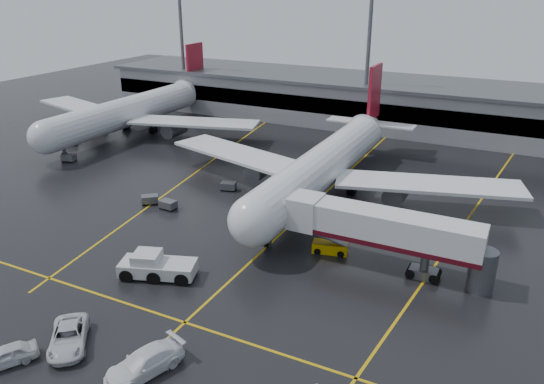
% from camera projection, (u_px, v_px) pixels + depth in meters
% --- Properties ---
extents(ground, '(220.00, 220.00, 0.00)m').
position_uv_depth(ground, '(295.00, 221.00, 61.60)').
color(ground, black).
rests_on(ground, ground).
extents(apron_line_centre, '(0.25, 90.00, 0.02)m').
position_uv_depth(apron_line_centre, '(295.00, 221.00, 61.60)').
color(apron_line_centre, gold).
rests_on(apron_line_centre, ground).
extents(apron_line_stop, '(60.00, 0.25, 0.02)m').
position_uv_depth(apron_line_stop, '(185.00, 322.00, 43.35)').
color(apron_line_stop, gold).
rests_on(apron_line_stop, ground).
extents(apron_line_left, '(9.99, 69.35, 0.02)m').
position_uv_depth(apron_line_left, '(200.00, 170.00, 78.19)').
color(apron_line_left, gold).
rests_on(apron_line_left, ground).
extents(apron_line_right, '(7.57, 69.64, 0.02)m').
position_uv_depth(apron_line_right, '(469.00, 218.00, 62.42)').
color(apron_line_right, gold).
rests_on(apron_line_right, ground).
extents(terminal, '(122.00, 19.00, 8.60)m').
position_uv_depth(terminal, '(400.00, 104.00, 99.74)').
color(terminal, gray).
rests_on(terminal, ground).
extents(light_mast_left, '(3.00, 1.20, 25.45)m').
position_uv_depth(light_mast_left, '(182.00, 40.00, 109.70)').
color(light_mast_left, '#595B60').
rests_on(light_mast_left, ground).
extents(light_mast_mid, '(3.00, 1.20, 25.45)m').
position_uv_depth(light_mast_mid, '(368.00, 51.00, 93.10)').
color(light_mast_mid, '#595B60').
rests_on(light_mast_mid, ground).
extents(main_airliner, '(48.80, 45.60, 14.10)m').
position_uv_depth(main_airliner, '(326.00, 163.00, 68.07)').
color(main_airliner, silver).
rests_on(main_airliner, ground).
extents(second_airliner, '(48.80, 45.60, 14.10)m').
position_uv_depth(second_airliner, '(133.00, 110.00, 95.46)').
color(second_airliner, silver).
rests_on(second_airliner, ground).
extents(jet_bridge, '(19.90, 3.40, 6.05)m').
position_uv_depth(jet_bridge, '(383.00, 231.00, 50.23)').
color(jet_bridge, silver).
rests_on(jet_bridge, ground).
extents(pushback_tractor, '(7.64, 5.06, 2.54)m').
position_uv_depth(pushback_tractor, '(156.00, 267.00, 49.80)').
color(pushback_tractor, '#BEBEC0').
rests_on(pushback_tractor, ground).
extents(belt_loader, '(3.81, 2.33, 2.26)m').
position_uv_depth(belt_loader, '(330.00, 247.00, 54.34)').
color(belt_loader, '#C79A00').
rests_on(belt_loader, ground).
extents(service_van_a, '(5.64, 6.06, 1.58)m').
position_uv_depth(service_van_a, '(69.00, 337.00, 40.34)').
color(service_van_a, silver).
rests_on(service_van_a, ground).
extents(service_van_b, '(4.21, 6.42, 1.73)m').
position_uv_depth(service_van_b, '(144.00, 363.00, 37.52)').
color(service_van_b, white).
rests_on(service_van_b, ground).
extents(service_van_d, '(3.78, 4.65, 1.49)m').
position_uv_depth(service_van_d, '(6.00, 356.00, 38.42)').
color(service_van_d, silver).
rests_on(service_van_d, ground).
extents(baggage_cart_a, '(2.09, 1.45, 1.12)m').
position_uv_depth(baggage_cart_a, '(168.00, 204.00, 64.59)').
color(baggage_cart_a, '#595B60').
rests_on(baggage_cart_a, ground).
extents(baggage_cart_b, '(2.37, 2.27, 1.12)m').
position_uv_depth(baggage_cart_b, '(150.00, 199.00, 66.09)').
color(baggage_cart_b, '#595B60').
rests_on(baggage_cart_b, ground).
extents(baggage_cart_c, '(2.27, 1.79, 1.12)m').
position_uv_depth(baggage_cart_c, '(228.00, 186.00, 70.34)').
color(baggage_cart_c, '#595B60').
rests_on(baggage_cart_c, ground).
extents(baggage_cart_d, '(2.32, 1.90, 1.12)m').
position_uv_depth(baggage_cart_d, '(70.00, 142.00, 89.55)').
color(baggage_cart_d, '#595B60').
rests_on(baggage_cart_d, ground).
extents(baggage_cart_e, '(2.27, 1.77, 1.12)m').
position_uv_depth(baggage_cart_e, '(69.00, 158.00, 81.50)').
color(baggage_cart_e, '#595B60').
rests_on(baggage_cart_e, ground).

